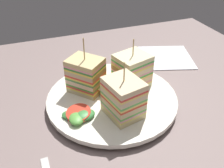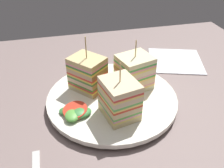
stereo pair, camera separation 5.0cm
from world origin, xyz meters
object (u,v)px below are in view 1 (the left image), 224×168
at_px(sandwich_wedge_1, 124,98).
at_px(sandwich_wedge_2, 132,71).
at_px(napkin, 166,57).
at_px(plate, 112,98).
at_px(chip_pile, 112,89).
at_px(sandwich_wedge_0, 86,75).

height_order(sandwich_wedge_1, sandwich_wedge_2, sandwich_wedge_1).
bearing_deg(napkin, sandwich_wedge_2, 35.73).
bearing_deg(plate, sandwich_wedge_2, -156.89).
bearing_deg(chip_pile, plate, 71.62).
bearing_deg(napkin, chip_pile, 31.80).
bearing_deg(chip_pile, sandwich_wedge_1, 89.26).
bearing_deg(sandwich_wedge_2, sandwich_wedge_0, -26.32).
bearing_deg(sandwich_wedge_1, sandwich_wedge_0, 11.54).
xyz_separation_m(sandwich_wedge_1, sandwich_wedge_2, (-0.05, -0.08, -0.00)).
relative_size(sandwich_wedge_0, sandwich_wedge_1, 1.08).
xyz_separation_m(sandwich_wedge_2, chip_pile, (0.05, 0.02, -0.02)).
distance_m(sandwich_wedge_1, chip_pile, 0.07).
distance_m(plate, sandwich_wedge_1, 0.07).
height_order(sandwich_wedge_1, napkin, sandwich_wedge_1).
bearing_deg(napkin, plate, 32.79).
distance_m(plate, sandwich_wedge_0, 0.07).
bearing_deg(sandwich_wedge_0, chip_pile, 11.64).
height_order(chip_pile, napkin, chip_pile).
relative_size(plate, sandwich_wedge_0, 2.25).
relative_size(sandwich_wedge_2, napkin, 0.79).
xyz_separation_m(plate, sandwich_wedge_1, (-0.00, 0.06, 0.04)).
bearing_deg(sandwich_wedge_2, chip_pile, 1.55).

